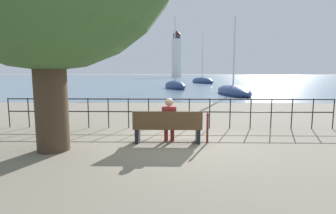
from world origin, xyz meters
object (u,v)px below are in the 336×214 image
(harbor_lighthouse, at_px, (177,56))
(closed_umbrella, at_px, (208,126))
(park_bench, at_px, (168,127))
(seated_person_left, at_px, (169,118))
(sailboat_0, at_px, (233,91))
(sailboat_2, at_px, (175,86))
(sailboat_1, at_px, (202,81))

(harbor_lighthouse, bearing_deg, closed_umbrella, -90.16)
(park_bench, relative_size, seated_person_left, 1.51)
(park_bench, bearing_deg, sailboat_0, 71.76)
(seated_person_left, bearing_deg, park_bench, -118.17)
(sailboat_2, height_order, harbor_lighthouse, harbor_lighthouse)
(park_bench, xyz_separation_m, closed_umbrella, (1.10, 0.04, 0.05))
(seated_person_left, relative_size, closed_umbrella, 1.42)
(park_bench, xyz_separation_m, seated_person_left, (0.04, 0.08, 0.25))
(sailboat_1, height_order, sailboat_2, sailboat_1)
(park_bench, xyz_separation_m, sailboat_1, (5.66, 44.11, -0.08))
(seated_person_left, distance_m, closed_umbrella, 1.08)
(closed_umbrella, distance_m, sailboat_2, 25.71)
(sailboat_1, relative_size, sailboat_2, 1.12)
(seated_person_left, distance_m, sailboat_1, 44.39)
(closed_umbrella, bearing_deg, sailboat_0, 75.17)
(park_bench, bearing_deg, seated_person_left, 61.83)
(sailboat_0, xyz_separation_m, sailboat_2, (-5.26, 8.95, 0.06))
(harbor_lighthouse, bearing_deg, park_bench, -90.71)
(sailboat_1, distance_m, harbor_lighthouse, 71.76)
(closed_umbrella, bearing_deg, park_bench, -177.86)
(park_bench, bearing_deg, closed_umbrella, 2.14)
(sailboat_1, xyz_separation_m, harbor_lighthouse, (-4.23, 71.01, 9.46))
(park_bench, xyz_separation_m, sailboat_2, (0.27, 25.74, -0.11))
(closed_umbrella, distance_m, sailboat_1, 44.31)
(seated_person_left, relative_size, sailboat_2, 0.14)
(park_bench, xyz_separation_m, sailboat_0, (5.53, 16.79, -0.17))
(seated_person_left, bearing_deg, sailboat_0, 71.81)
(park_bench, bearing_deg, harbor_lighthouse, 89.29)
(closed_umbrella, bearing_deg, harbor_lighthouse, 89.84)
(sailboat_1, xyz_separation_m, sailboat_2, (-5.38, -18.37, -0.03))
(sailboat_0, bearing_deg, harbor_lighthouse, 88.97)
(seated_person_left, bearing_deg, closed_umbrella, -2.01)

